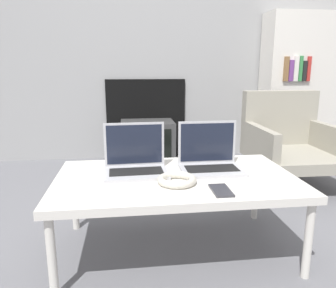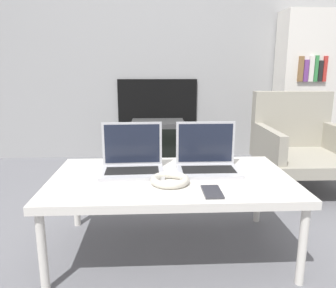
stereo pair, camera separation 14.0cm
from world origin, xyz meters
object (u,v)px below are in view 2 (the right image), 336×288
(tv, at_px, (158,142))
(armchair, at_px, (299,141))
(laptop_right, at_px, (207,160))
(phone, at_px, (212,192))
(laptop_left, at_px, (132,161))
(headphones, at_px, (170,180))

(tv, xyz_separation_m, armchair, (1.06, -0.68, 0.15))
(laptop_right, distance_m, phone, 0.31)
(phone, relative_size, armchair, 0.20)
(phone, height_order, tv, tv)
(armchair, bearing_deg, laptop_left, -145.63)
(laptop_right, relative_size, headphones, 1.72)
(laptop_left, relative_size, laptop_right, 1.02)
(laptop_left, relative_size, armchair, 0.44)
(laptop_left, bearing_deg, armchair, 31.73)
(phone, bearing_deg, laptop_left, 138.35)
(laptop_left, height_order, armchair, armchair)
(laptop_left, height_order, phone, laptop_left)
(laptop_left, relative_size, headphones, 1.76)
(headphones, relative_size, tv, 0.36)
(phone, bearing_deg, laptop_right, 84.64)
(laptop_left, height_order, headphones, laptop_left)
(tv, bearing_deg, laptop_left, -95.87)
(armchair, bearing_deg, laptop_right, -135.37)
(phone, xyz_separation_m, armchair, (0.87, 1.12, -0.04))
(armchair, bearing_deg, headphones, -135.43)
(headphones, xyz_separation_m, tv, (-0.02, 1.68, -0.20))
(laptop_left, xyz_separation_m, phone, (0.35, -0.31, -0.05))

